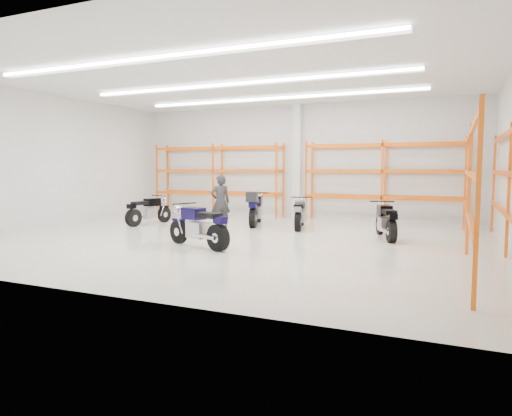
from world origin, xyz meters
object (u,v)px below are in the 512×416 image
at_px(motorcycle_back_d, 386,222).
at_px(motorcycle_back_b, 255,209).
at_px(motorcycle_main, 200,227).
at_px(structural_column, 297,161).
at_px(motorcycle_back_a, 147,211).
at_px(standing_man, 220,202).
at_px(motorcycle_back_c, 300,214).

bearing_deg(motorcycle_back_d, motorcycle_back_b, 164.71).
relative_size(motorcycle_main, structural_column, 0.48).
height_order(motorcycle_back_d, structural_column, structural_column).
height_order(motorcycle_back_a, motorcycle_back_b, motorcycle_back_b).
bearing_deg(motorcycle_back_a, structural_column, 45.87).
bearing_deg(motorcycle_back_a, motorcycle_main, -38.65).
height_order(motorcycle_back_b, standing_man, standing_man).
xyz_separation_m(motorcycle_back_b, motorcycle_back_c, (1.66, -0.14, -0.10)).
bearing_deg(structural_column, motorcycle_main, -90.34).
bearing_deg(structural_column, motorcycle_back_a, -134.13).
bearing_deg(motorcycle_main, motorcycle_back_c, 75.10).
relative_size(motorcycle_main, motorcycle_back_d, 1.06).
xyz_separation_m(motorcycle_back_c, structural_column, (-1.13, 3.07, 1.77)).
xyz_separation_m(motorcycle_main, motorcycle_back_c, (1.17, 4.42, -0.04)).
bearing_deg(structural_column, motorcycle_back_c, -69.80).
height_order(motorcycle_main, structural_column, structural_column).
bearing_deg(motorcycle_main, structural_column, 89.66).
height_order(standing_man, structural_column, structural_column).
xyz_separation_m(motorcycle_back_d, standing_man, (-5.21, -0.11, 0.40)).
xyz_separation_m(motorcycle_back_a, motorcycle_back_c, (5.24, 1.16, 0.00)).
relative_size(motorcycle_back_b, motorcycle_back_d, 1.15).
relative_size(motorcycle_back_c, structural_column, 0.46).
xyz_separation_m(motorcycle_main, motorcycle_back_b, (-0.49, 4.56, 0.07)).
bearing_deg(motorcycle_main, motorcycle_back_b, 96.10).
height_order(motorcycle_main, standing_man, standing_man).
relative_size(motorcycle_back_a, structural_column, 0.46).
xyz_separation_m(motorcycle_back_a, structural_column, (4.11, 4.24, 1.77)).
bearing_deg(motorcycle_main, motorcycle_back_d, 39.00).
height_order(motorcycle_back_b, structural_column, structural_column).
bearing_deg(standing_man, structural_column, -148.86).
xyz_separation_m(standing_man, structural_column, (1.17, 4.29, 1.36)).
relative_size(motorcycle_back_a, motorcycle_back_b, 0.88).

